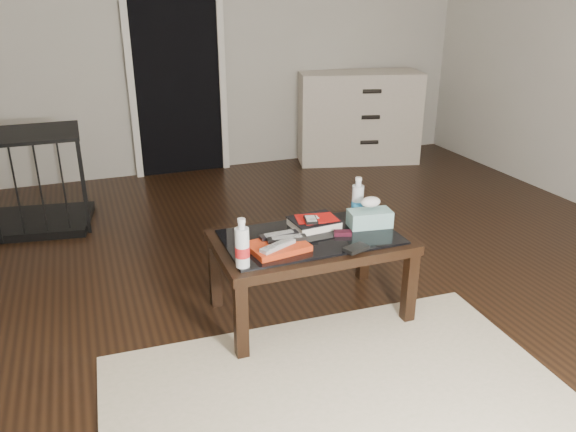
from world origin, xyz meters
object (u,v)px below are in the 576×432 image
water_bottle_right (358,198)px  tissue_box (370,218)px  textbook (314,223)px  dresser (358,117)px  coffee_table (310,247)px  pet_crate (23,198)px  water_bottle_left (242,243)px

water_bottle_right → tissue_box: water_bottle_right is taller
textbook → dresser: bearing=53.0°
coffee_table → water_bottle_right: bearing=22.6°
tissue_box → coffee_table: bearing=-170.3°
coffee_table → textbook: textbook is taller
water_bottle_right → tissue_box: size_ratio=1.03×
coffee_table → dresser: dresser is taller
coffee_table → textbook: bearing=58.2°
pet_crate → textbook: (1.58, -1.75, 0.25)m
dresser → pet_crate: bearing=-152.2°
water_bottle_left → tissue_box: water_bottle_left is taller
pet_crate → water_bottle_right: (1.86, -1.72, 0.35)m
textbook → coffee_table: bearing=-127.0°
dresser → tissue_box: bearing=-101.3°
coffee_table → dresser: (1.60, 2.59, 0.05)m
dresser → textbook: size_ratio=5.15×
textbook → pet_crate: bearing=126.9°
dresser → textbook: dresser is taller
coffee_table → water_bottle_right: 0.41m
pet_crate → water_bottle_left: (1.09, -2.06, 0.35)m
dresser → pet_crate: size_ratio=1.31×
coffee_table → water_bottle_left: bearing=-154.1°
coffee_table → water_bottle_left: size_ratio=4.20×
tissue_box → dresser: bearing=72.1°
water_bottle_right → tissue_box: (0.01, -0.13, -0.07)m
dresser → water_bottle_left: dresser is taller
dresser → water_bottle_right: (-1.26, -2.45, 0.13)m
dresser → textbook: 2.92m
coffee_table → tissue_box: size_ratio=4.35×
pet_crate → textbook: bearing=-38.9°
coffee_table → textbook: (0.07, 0.11, 0.09)m
pet_crate → textbook: size_ratio=3.93×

